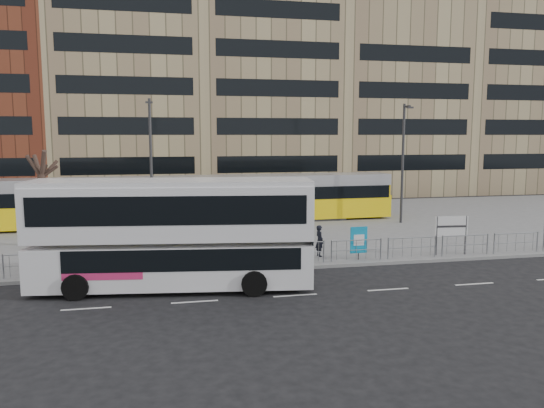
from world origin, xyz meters
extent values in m
plane|color=black|center=(0.00, 0.00, 0.00)|extent=(120.00, 120.00, 0.00)
cube|color=slate|center=(0.00, 12.00, 0.07)|extent=(64.00, 24.00, 0.15)
cube|color=gray|center=(0.00, 0.05, 0.07)|extent=(64.00, 0.25, 0.17)
cube|color=tan|center=(-10.00, 34.00, 11.00)|extent=(14.00, 16.00, 22.00)
cube|color=tan|center=(4.00, 34.00, 12.00)|extent=(14.00, 16.00, 24.00)
cube|color=tan|center=(18.00, 34.00, 10.50)|extent=(14.00, 16.00, 21.00)
cube|color=tan|center=(32.00, 34.00, 11.50)|extent=(14.00, 16.00, 23.00)
cylinder|color=gray|center=(2.00, 0.50, 1.20)|extent=(32.00, 0.05, 0.05)
cylinder|color=gray|center=(2.00, 0.50, 0.70)|extent=(32.00, 0.04, 0.04)
cylinder|color=gray|center=(-14.00, 0.50, 0.70)|extent=(0.07, 0.07, 1.10)
cube|color=white|center=(1.00, -4.00, 0.01)|extent=(62.00, 0.12, 0.01)
cube|color=silver|center=(-6.74, -2.00, 1.09)|extent=(11.69, 4.16, 1.77)
cube|color=silver|center=(-6.74, -2.00, 3.28)|extent=(11.69, 4.16, 2.18)
cube|color=silver|center=(-6.74, -2.00, 4.42)|extent=(11.68, 4.06, 0.31)
cube|color=black|center=(-6.22, -2.07, 1.51)|extent=(9.64, 3.92, 0.88)
cube|color=black|center=(-6.74, -2.00, 3.48)|extent=(11.08, 4.12, 1.14)
cube|color=#D22A66|center=(-9.32, -1.65, 1.04)|extent=(3.45, 3.08, 0.52)
cylinder|color=black|center=(-3.62, -3.76, 0.52)|extent=(1.07, 0.45, 1.04)
cylinder|color=black|center=(-3.26, -1.13, 0.52)|extent=(1.07, 0.45, 1.04)
cylinder|color=black|center=(-10.52, -2.83, 0.52)|extent=(1.07, 0.45, 1.04)
cylinder|color=black|center=(-10.17, -0.20, 0.52)|extent=(1.07, 0.45, 1.04)
cube|color=yellow|center=(-4.58, 13.64, 1.12)|extent=(28.51, 3.40, 1.63)
cube|color=black|center=(-4.58, 13.64, 2.23)|extent=(28.10, 3.43, 0.91)
cube|color=silver|center=(-4.58, 13.64, 3.10)|extent=(28.50, 3.18, 0.81)
cube|color=yellow|center=(9.03, 13.98, 1.78)|extent=(1.28, 2.32, 2.64)
cylinder|color=#2D2D30|center=(-4.58, 13.64, 1.88)|extent=(2.48, 2.48, 3.05)
cube|color=#2D2D30|center=(4.56, 13.87, 0.40)|extent=(3.11, 2.63, 0.51)
cube|color=#2D2D30|center=(-13.72, 13.41, 0.40)|extent=(3.11, 2.63, 0.51)
cylinder|color=#2D2D30|center=(6.86, 0.87, 1.17)|extent=(0.09, 0.09, 2.04)
cylinder|color=#2D2D30|center=(8.45, 0.73, 1.17)|extent=(0.09, 0.09, 2.04)
cube|color=white|center=(7.65, 0.80, 1.66)|extent=(1.77, 0.23, 1.07)
cylinder|color=#2D2D30|center=(2.51, 0.75, 0.60)|extent=(0.06, 0.06, 0.89)
cube|color=#0D8EC4|center=(2.51, 0.75, 1.16)|extent=(0.90, 0.10, 1.34)
cube|color=white|center=(2.51, 0.71, 1.16)|extent=(0.56, 0.03, 0.56)
imported|color=black|center=(0.79, 1.85, 0.97)|extent=(0.48, 0.65, 1.63)
cylinder|color=#2D2D30|center=(-3.29, 0.50, 1.65)|extent=(0.12, 0.12, 3.00)
imported|color=#2D2D30|center=(-3.29, 0.50, 2.75)|extent=(0.19, 0.22, 1.00)
cylinder|color=#2D2D30|center=(-7.76, 11.06, 4.43)|extent=(0.18, 0.18, 8.56)
cylinder|color=#2D2D30|center=(-7.76, 10.66, 8.51)|extent=(0.14, 0.90, 0.14)
cube|color=#2D2D30|center=(-7.76, 10.21, 8.41)|extent=(0.45, 0.20, 0.12)
cylinder|color=#2D2D30|center=(9.61, 10.83, 4.35)|extent=(0.18, 0.18, 8.40)
cylinder|color=#2D2D30|center=(9.61, 10.43, 8.35)|extent=(0.14, 0.90, 0.14)
cube|color=#2D2D30|center=(9.61, 9.98, 8.25)|extent=(0.45, 0.20, 0.12)
cylinder|color=black|center=(-13.67, 7.44, 2.20)|extent=(0.44, 0.44, 4.09)
camera|label=1|loc=(-7.13, -23.98, 6.41)|focal=35.00mm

